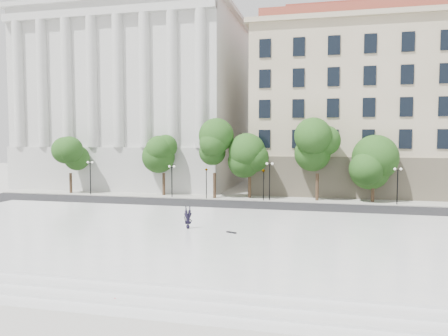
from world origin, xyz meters
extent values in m
plane|color=#BCB9B1|center=(0.00, 0.00, 0.00)|extent=(160.00, 160.00, 0.00)
cube|color=silver|center=(0.00, 3.00, 0.23)|extent=(44.00, 22.00, 0.45)
cube|color=black|center=(0.00, 18.00, 0.01)|extent=(60.00, 8.00, 0.02)
cube|color=#B5B3A7|center=(0.00, 24.00, 0.06)|extent=(60.00, 4.00, 0.12)
cube|color=beige|center=(-17.00, 39.00, 12.50)|extent=(30.00, 26.00, 25.00)
cube|color=beige|center=(-17.00, 39.00, 25.30)|extent=(31.50, 27.50, 0.60)
cube|color=#C6B697|center=(20.00, 39.00, 10.50)|extent=(36.00, 26.00, 21.00)
cube|color=brown|center=(20.00, 39.00, 22.30)|extent=(34.00, 24.00, 1.40)
cylinder|color=black|center=(-2.32, 22.30, 1.75)|extent=(0.10, 0.10, 3.50)
imported|color=black|center=(-2.32, 22.30, 3.85)|extent=(0.90, 1.77, 0.70)
cylinder|color=black|center=(4.42, 22.30, 1.75)|extent=(0.10, 0.10, 3.50)
imported|color=black|center=(4.42, 22.30, 3.87)|extent=(1.04, 1.83, 0.73)
imported|color=black|center=(1.30, 4.06, 0.68)|extent=(1.31, 1.79, 0.46)
cube|color=black|center=(4.78, 3.33, 0.49)|extent=(0.81, 0.50, 0.08)
cube|color=silver|center=(0.00, -8.50, 0.15)|extent=(44.00, 1.00, 0.30)
cube|color=silver|center=(0.00, -9.50, 0.07)|extent=(44.00, 1.00, 0.15)
cube|color=silver|center=(0.00, -10.50, 0.01)|extent=(44.00, 1.00, 0.02)
cube|color=red|center=(2.27, -9.50, 0.15)|extent=(0.08, 0.05, 0.01)
cylinder|color=#382619|center=(-20.75, 23.26, 1.35)|extent=(0.36, 0.36, 2.70)
sphere|color=#214A15|center=(-20.75, 23.26, 5.01)|extent=(3.50, 3.50, 3.50)
cylinder|color=#382619|center=(-8.29, 24.01, 1.45)|extent=(0.36, 0.36, 2.90)
sphere|color=#214A15|center=(-8.29, 24.01, 5.38)|extent=(3.45, 3.45, 3.45)
cylinder|color=#382619|center=(-1.51, 22.96, 1.54)|extent=(0.36, 0.36, 3.08)
sphere|color=#214A15|center=(-1.51, 22.96, 5.73)|extent=(3.83, 3.83, 3.83)
cylinder|color=#382619|center=(2.52, 24.07, 1.29)|extent=(0.36, 0.36, 2.59)
sphere|color=#214A15|center=(2.52, 24.07, 4.81)|extent=(4.17, 4.17, 4.17)
cylinder|color=#382619|center=(10.37, 23.69, 1.59)|extent=(0.36, 0.36, 3.18)
sphere|color=#214A15|center=(10.37, 23.69, 5.91)|extent=(3.93, 3.93, 3.93)
cylinder|color=#382619|center=(16.44, 24.01, 1.28)|extent=(0.36, 0.36, 2.55)
sphere|color=#214A15|center=(16.44, 24.01, 4.74)|extent=(4.29, 4.29, 4.29)
cylinder|color=black|center=(-17.54, 22.60, 2.03)|extent=(0.12, 0.12, 4.05)
cube|color=black|center=(-17.54, 22.60, 4.05)|extent=(0.60, 0.06, 0.06)
sphere|color=white|center=(-17.84, 22.60, 4.15)|extent=(0.28, 0.28, 0.28)
sphere|color=white|center=(-17.24, 22.60, 4.15)|extent=(0.28, 0.28, 0.28)
cylinder|color=black|center=(-6.70, 22.60, 1.85)|extent=(0.12, 0.12, 3.69)
cube|color=black|center=(-6.70, 22.60, 3.69)|extent=(0.60, 0.06, 0.06)
sphere|color=white|center=(-7.00, 22.60, 3.79)|extent=(0.28, 0.28, 0.28)
sphere|color=white|center=(-6.40, 22.60, 3.79)|extent=(0.28, 0.28, 0.28)
cylinder|color=black|center=(5.07, 22.60, 2.09)|extent=(0.12, 0.12, 4.19)
cube|color=black|center=(5.07, 22.60, 4.19)|extent=(0.60, 0.06, 0.06)
sphere|color=white|center=(4.77, 22.60, 4.29)|extent=(0.28, 0.28, 0.28)
sphere|color=white|center=(5.37, 22.60, 4.29)|extent=(0.28, 0.28, 0.28)
cylinder|color=black|center=(18.79, 22.60, 1.90)|extent=(0.12, 0.12, 3.81)
cube|color=black|center=(18.79, 22.60, 3.81)|extent=(0.60, 0.06, 0.06)
sphere|color=white|center=(18.49, 22.60, 3.91)|extent=(0.28, 0.28, 0.28)
sphere|color=white|center=(19.09, 22.60, 3.91)|extent=(0.28, 0.28, 0.28)
camera|label=1|loc=(11.27, -26.76, 7.26)|focal=35.00mm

